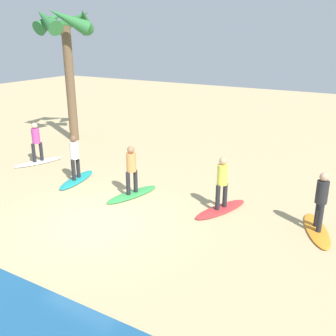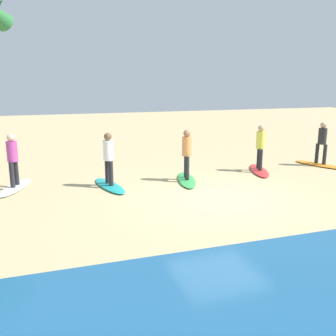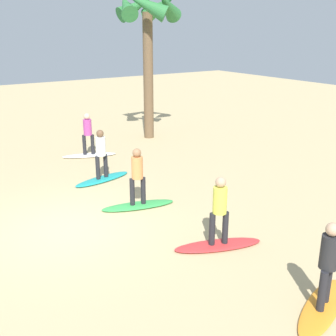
{
  "view_description": "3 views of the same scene",
  "coord_description": "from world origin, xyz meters",
  "px_view_note": "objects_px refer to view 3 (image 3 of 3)",
  "views": [
    {
      "loc": [
        -6.88,
        7.63,
        5.18
      ],
      "look_at": [
        -0.94,
        -2.54,
        1.05
      ],
      "focal_mm": 41.33,
      "sensor_mm": 36.0,
      "label": 1
    },
    {
      "loc": [
        4.63,
        9.31,
        3.29
      ],
      "look_at": [
        1.16,
        -1.17,
        0.73
      ],
      "focal_mm": 40.37,
      "sensor_mm": 36.0,
      "label": 2
    },
    {
      "loc": [
        -9.46,
        3.25,
        4.86
      ],
      "look_at": [
        -0.52,
        -2.65,
        1.27
      ],
      "focal_mm": 44.93,
      "sensor_mm": 36.0,
      "label": 3
    }
  ],
  "objects_px": {
    "surfboard_orange": "(322,307)",
    "surfboard_white": "(89,155)",
    "surfer_green": "(137,173)",
    "surfboard_teal": "(102,179)",
    "surfer_teal": "(101,151)",
    "palm_tree": "(147,20)",
    "surfer_orange": "(329,259)",
    "surfboard_red": "(218,245)",
    "surfer_white": "(88,131)",
    "surfboard_green": "(138,205)",
    "surfer_red": "(220,206)"
  },
  "relations": [
    {
      "from": "surfboard_red",
      "to": "palm_tree",
      "type": "bearing_deg",
      "value": -92.24
    },
    {
      "from": "surfer_green",
      "to": "surfboard_white",
      "type": "distance_m",
      "value": 5.55
    },
    {
      "from": "surfer_orange",
      "to": "surfer_red",
      "type": "bearing_deg",
      "value": 1.97
    },
    {
      "from": "surfboard_orange",
      "to": "surfer_green",
      "type": "xyz_separation_m",
      "value": [
        5.84,
        0.51,
        0.99
      ]
    },
    {
      "from": "surfer_red",
      "to": "palm_tree",
      "type": "relative_size",
      "value": 0.25
    },
    {
      "from": "surfer_orange",
      "to": "surfer_red",
      "type": "height_order",
      "value": "same"
    },
    {
      "from": "surfboard_green",
      "to": "surfer_white",
      "type": "distance_m",
      "value": 5.55
    },
    {
      "from": "surfer_teal",
      "to": "surfer_white",
      "type": "xyz_separation_m",
      "value": [
        2.82,
        -0.74,
        0.0
      ]
    },
    {
      "from": "surfboard_orange",
      "to": "surfboard_green",
      "type": "distance_m",
      "value": 5.87
    },
    {
      "from": "surfer_red",
      "to": "palm_tree",
      "type": "height_order",
      "value": "palm_tree"
    },
    {
      "from": "surfer_green",
      "to": "surfboard_teal",
      "type": "height_order",
      "value": "surfer_green"
    },
    {
      "from": "palm_tree",
      "to": "surfer_teal",
      "type": "bearing_deg",
      "value": 133.8
    },
    {
      "from": "surfboard_green",
      "to": "surfer_teal",
      "type": "bearing_deg",
      "value": -77.55
    },
    {
      "from": "surfer_green",
      "to": "surfer_white",
      "type": "bearing_deg",
      "value": -8.74
    },
    {
      "from": "surfer_orange",
      "to": "surfboard_red",
      "type": "relative_size",
      "value": 0.78
    },
    {
      "from": "surfer_red",
      "to": "surfer_teal",
      "type": "height_order",
      "value": "same"
    },
    {
      "from": "surfboard_green",
      "to": "surfboard_white",
      "type": "height_order",
      "value": "same"
    },
    {
      "from": "surfer_green",
      "to": "surfer_white",
      "type": "distance_m",
      "value": 5.46
    },
    {
      "from": "surfboard_red",
      "to": "surfer_white",
      "type": "distance_m",
      "value": 8.49
    },
    {
      "from": "surfer_orange",
      "to": "surfer_white",
      "type": "relative_size",
      "value": 1.0
    },
    {
      "from": "surfer_green",
      "to": "surfboard_teal",
      "type": "xyz_separation_m",
      "value": [
        2.57,
        -0.09,
        -0.99
      ]
    },
    {
      "from": "surfboard_orange",
      "to": "surfer_teal",
      "type": "height_order",
      "value": "surfer_teal"
    },
    {
      "from": "surfboard_green",
      "to": "surfer_red",
      "type": "bearing_deg",
      "value": 112.22
    },
    {
      "from": "surfboard_orange",
      "to": "surfer_orange",
      "type": "relative_size",
      "value": 1.28
    },
    {
      "from": "surfboard_teal",
      "to": "palm_tree",
      "type": "distance_m",
      "value": 7.85
    },
    {
      "from": "surfboard_orange",
      "to": "palm_tree",
      "type": "height_order",
      "value": "palm_tree"
    },
    {
      "from": "surfboard_white",
      "to": "surfer_white",
      "type": "xyz_separation_m",
      "value": [
        -0.0,
        0.0,
        0.99
      ]
    },
    {
      "from": "surfer_green",
      "to": "surfer_teal",
      "type": "height_order",
      "value": "same"
    },
    {
      "from": "surfer_orange",
      "to": "surfboard_orange",
      "type": "bearing_deg",
      "value": 153.43
    },
    {
      "from": "surfboard_red",
      "to": "surfboard_white",
      "type": "xyz_separation_m",
      "value": [
        8.43,
        -0.41,
        0.0
      ]
    },
    {
      "from": "surfer_orange",
      "to": "surfboard_green",
      "type": "distance_m",
      "value": 5.95
    },
    {
      "from": "surfboard_red",
      "to": "surfboard_green",
      "type": "height_order",
      "value": "same"
    },
    {
      "from": "surfer_teal",
      "to": "surfer_white",
      "type": "relative_size",
      "value": 1.0
    },
    {
      "from": "surfboard_red",
      "to": "surfboard_green",
      "type": "distance_m",
      "value": 3.06
    },
    {
      "from": "surfboard_white",
      "to": "surfer_teal",
      "type": "bearing_deg",
      "value": 94.7
    },
    {
      "from": "surfboard_red",
      "to": "surfboard_green",
      "type": "relative_size",
      "value": 1.0
    },
    {
      "from": "surfer_orange",
      "to": "surfer_teal",
      "type": "distance_m",
      "value": 8.43
    },
    {
      "from": "surfboard_orange",
      "to": "surfboard_green",
      "type": "xyz_separation_m",
      "value": [
        5.84,
        0.51,
        0.0
      ]
    },
    {
      "from": "surfboard_green",
      "to": "surfboard_teal",
      "type": "height_order",
      "value": "same"
    },
    {
      "from": "surfer_green",
      "to": "surfboard_teal",
      "type": "distance_m",
      "value": 2.76
    },
    {
      "from": "surfboard_orange",
      "to": "surfboard_red",
      "type": "relative_size",
      "value": 1.0
    },
    {
      "from": "surfboard_white",
      "to": "surfboard_orange",
      "type": "bearing_deg",
      "value": 107.82
    },
    {
      "from": "surfboard_red",
      "to": "surfer_white",
      "type": "relative_size",
      "value": 1.28
    },
    {
      "from": "surfer_red",
      "to": "palm_tree",
      "type": "xyz_separation_m",
      "value": [
        9.73,
        -3.97,
        4.12
      ]
    },
    {
      "from": "surfer_green",
      "to": "palm_tree",
      "type": "relative_size",
      "value": 0.25
    },
    {
      "from": "surfboard_red",
      "to": "palm_tree",
      "type": "height_order",
      "value": "palm_tree"
    },
    {
      "from": "surfboard_red",
      "to": "surfboard_white",
      "type": "distance_m",
      "value": 8.44
    },
    {
      "from": "surfer_red",
      "to": "surfer_white",
      "type": "height_order",
      "value": "same"
    },
    {
      "from": "palm_tree",
      "to": "surfboard_green",
      "type": "bearing_deg",
      "value": 146.77
    },
    {
      "from": "surfboard_orange",
      "to": "surfboard_white",
      "type": "height_order",
      "value": "same"
    }
  ]
}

